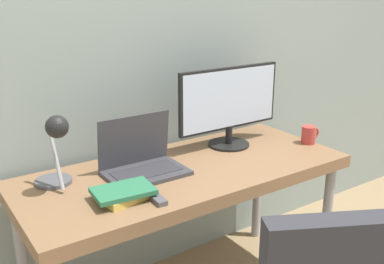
{
  "coord_description": "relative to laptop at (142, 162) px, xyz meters",
  "views": [
    {
      "loc": [
        -1.05,
        -1.28,
        1.52
      ],
      "look_at": [
        0.01,
        0.3,
        0.91
      ],
      "focal_mm": 42.0,
      "sensor_mm": 36.0,
      "label": 1
    }
  ],
  "objects": [
    {
      "name": "desk",
      "position": [
        0.19,
        -0.06,
        -0.12
      ],
      "size": [
        1.54,
        0.66,
        0.73
      ],
      "color": "brown",
      "rests_on": "ground_plane"
    },
    {
      "name": "book_stack",
      "position": [
        -0.19,
        -0.2,
        -0.03
      ],
      "size": [
        0.25,
        0.18,
        0.05
      ],
      "color": "gold",
      "rests_on": "desk"
    },
    {
      "name": "wall_back",
      "position": [
        0.19,
        0.33,
        0.52
      ],
      "size": [
        8.0,
        0.05,
        2.6
      ],
      "color": "gray",
      "rests_on": "ground_plane"
    },
    {
      "name": "laptop",
      "position": [
        0.0,
        0.0,
        0.0
      ],
      "size": [
        0.35,
        0.24,
        0.25
      ],
      "color": "#38383D",
      "rests_on": "desk"
    },
    {
      "name": "monitor",
      "position": [
        0.55,
        0.07,
        0.18
      ],
      "size": [
        0.61,
        0.22,
        0.41
      ],
      "color": "black",
      "rests_on": "desk"
    },
    {
      "name": "desk_lamp",
      "position": [
        -0.37,
        0.03,
        0.13
      ],
      "size": [
        0.16,
        0.25,
        0.33
      ],
      "color": "#4C4C51",
      "rests_on": "desk"
    },
    {
      "name": "mug",
      "position": [
        0.93,
        -0.14,
        -0.01
      ],
      "size": [
        0.12,
        0.07,
        0.09
      ],
      "color": "#B23833",
      "rests_on": "desk"
    },
    {
      "name": "tv_remote",
      "position": [
        -0.09,
        -0.26,
        -0.04
      ],
      "size": [
        0.05,
        0.15,
        0.02
      ],
      "color": "#4C4C51",
      "rests_on": "desk"
    }
  ]
}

